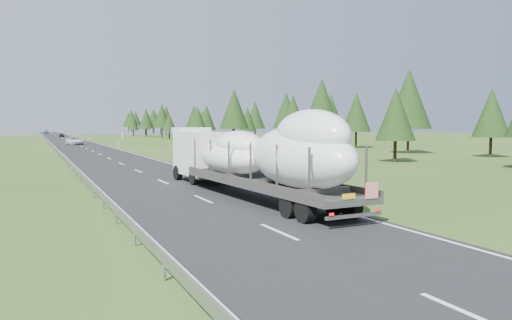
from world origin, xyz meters
name	(u,v)px	position (x,y,z in m)	size (l,w,h in m)	color
ground	(279,232)	(0.00, 0.00, 0.00)	(400.00, 400.00, 0.00)	#304918
road_surface	(74,143)	(0.00, 100.00, 0.01)	(10.00, 400.00, 0.02)	black
guardrail	(48,141)	(-5.30, 99.94, 0.60)	(0.10, 400.00, 0.76)	slate
marker_posts	(82,136)	(6.50, 155.00, 0.54)	(0.13, 350.08, 1.00)	silver
highway_sign	(122,137)	(7.20, 80.00, 1.81)	(0.08, 0.90, 2.60)	slate
tree_line_right	(219,115)	(40.04, 117.17, 6.96)	(27.06, 332.24, 12.58)	black
boat_truck	(252,155)	(2.60, 8.42, 2.37)	(3.71, 20.76, 4.67)	silver
distant_van	(74,141)	(-0.54, 90.91, 0.82)	(2.71, 5.87, 1.63)	silver
distant_car_dark	(62,135)	(0.62, 162.94, 0.67)	(1.58, 3.93, 1.34)	black
distant_car_blue	(46,132)	(-2.33, 236.94, 0.77)	(1.64, 4.69, 1.55)	#192148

